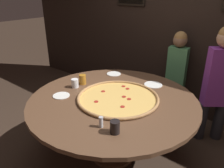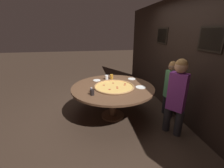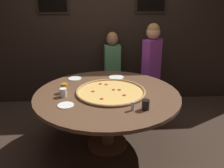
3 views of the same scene
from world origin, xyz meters
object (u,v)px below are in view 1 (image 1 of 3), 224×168
object	(u,v)px
white_plate_near_front	(61,96)
diner_side_left	(176,70)
dining_table	(113,107)
white_plate_right_side	(153,85)
diner_far_left	(218,80)
giant_pizza	(118,98)
drink_cup_by_shaker	(83,79)
condiment_shaker	(101,122)
drink_cup_near_right	(115,127)
drink_cup_near_left	(75,83)
white_plate_beside_cup	(114,74)

from	to	relation	value
white_plate_near_front	diner_side_left	size ratio (longest dim) A/B	0.14
dining_table	white_plate_right_side	distance (m)	0.61
dining_table	diner_far_left	size ratio (longest dim) A/B	1.23
white_plate_right_side	giant_pizza	bearing A→B (deg)	-101.70
drink_cup_by_shaker	white_plate_near_front	size ratio (longest dim) A/B	0.65
white_plate_right_side	condiment_shaker	world-z (taller)	condiment_shaker
drink_cup_near_right	drink_cup_near_left	xyz separation A→B (m)	(-0.90, 0.40, -0.00)
drink_cup_by_shaker	diner_far_left	size ratio (longest dim) A/B	0.08
diner_side_left	white_plate_right_side	bearing A→B (deg)	84.05
drink_cup_by_shaker	white_plate_beside_cup	size ratio (longest dim) A/B	0.63
white_plate_near_front	condiment_shaker	bearing A→B (deg)	-12.66
diner_far_left	dining_table	bearing A→B (deg)	16.24
dining_table	giant_pizza	bearing A→B (deg)	24.63
diner_far_left	drink_cup_near_left	bearing A→B (deg)	3.27
drink_cup_by_shaker	diner_side_left	distance (m)	1.38
dining_table	condiment_shaker	world-z (taller)	condiment_shaker
drink_cup_near_left	diner_far_left	bearing A→B (deg)	40.16
drink_cup_by_shaker	drink_cup_near_right	bearing A→B (deg)	-30.03
drink_cup_near_right	white_plate_right_side	bearing A→B (deg)	102.25
white_plate_near_front	diner_side_left	world-z (taller)	diner_side_left
drink_cup_near_left	dining_table	bearing A→B (deg)	6.87
white_plate_near_front	white_plate_beside_cup	bearing A→B (deg)	87.60
drink_cup_by_shaker	giant_pizza	bearing A→B (deg)	-4.10
diner_far_left	diner_side_left	xyz separation A→B (m)	(-0.62, 0.25, -0.09)
dining_table	drink_cup_near_right	bearing A→B (deg)	-50.09
giant_pizza	condiment_shaker	size ratio (longest dim) A/B	8.88
white_plate_right_side	diner_side_left	distance (m)	0.70
drink_cup_near_right	diner_far_left	bearing A→B (deg)	75.53
white_plate_near_front	white_plate_beside_cup	world-z (taller)	same
giant_pizza	drink_cup_near_right	xyz separation A→B (m)	(0.34, -0.48, 0.04)
dining_table	white_plate_near_front	distance (m)	0.57
dining_table	white_plate_near_front	xyz separation A→B (m)	(-0.47, -0.31, 0.12)
drink_cup_near_left	white_plate_beside_cup	world-z (taller)	drink_cup_near_left
white_plate_right_side	condiment_shaker	xyz separation A→B (m)	(0.09, -1.04, 0.05)
diner_side_left	drink_cup_near_left	bearing A→B (deg)	56.53
white_plate_right_side	drink_cup_near_left	bearing A→B (deg)	-137.01
dining_table	drink_cup_near_right	xyz separation A→B (m)	(0.39, -0.46, 0.17)
giant_pizza	drink_cup_near_right	bearing A→B (deg)	-54.97
white_plate_beside_cup	drink_cup_near_left	bearing A→B (deg)	-98.02
condiment_shaker	giant_pizza	bearing A→B (deg)	112.04
drink_cup_by_shaker	white_plate_right_side	xyz separation A→B (m)	(0.68, 0.51, -0.05)
white_plate_near_front	white_plate_right_side	distance (m)	1.08
white_plate_beside_cup	diner_far_left	bearing A→B (deg)	21.25
condiment_shaker	diner_far_left	size ratio (longest dim) A/B	0.07
diner_side_left	condiment_shaker	bearing A→B (deg)	86.36
drink_cup_near_right	white_plate_near_front	bearing A→B (deg)	169.98
white_plate_near_front	white_plate_beside_cup	distance (m)	0.87
diner_side_left	drink_cup_near_right	bearing A→B (deg)	90.93
white_plate_near_front	drink_cup_near_right	bearing A→B (deg)	-10.02
drink_cup_by_shaker	white_plate_near_front	xyz separation A→B (m)	(0.05, -0.37, -0.05)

